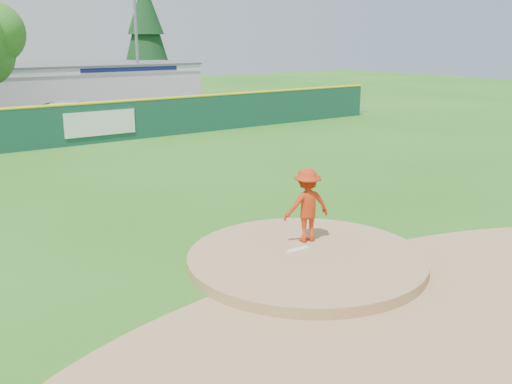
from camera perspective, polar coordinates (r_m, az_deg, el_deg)
ground at (r=13.39m, az=5.02°, el=-7.21°), size 120.00×120.00×0.00m
pitchers_mound at (r=13.39m, az=5.02°, el=-7.21°), size 5.50×5.50×0.50m
pitching_rubber at (r=13.50m, az=4.22°, el=-5.77°), size 0.60×0.15×0.04m
infield_dirt_arc at (r=11.49m, az=14.96°, el=-11.63°), size 15.40×15.40×0.01m
parking_lot at (r=37.60m, az=-22.86°, el=6.24°), size 44.00×16.00×0.02m
pitcher at (r=13.87m, az=5.11°, el=-1.34°), size 1.29×0.92×1.82m
van at (r=35.02m, az=-17.66°, el=7.45°), size 6.17×4.67×1.56m
pool_building_grp at (r=43.83m, az=-16.89°, el=10.07°), size 15.20×8.20×3.31m
outfield_fence at (r=28.81m, az=-18.94°, el=6.40°), size 40.00×0.14×2.07m
conifer_tree at (r=50.03m, az=-10.96°, el=15.45°), size 4.40×4.40×9.50m
light_pole_right at (r=42.00m, az=-11.91°, el=15.50°), size 1.75×0.25×10.00m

